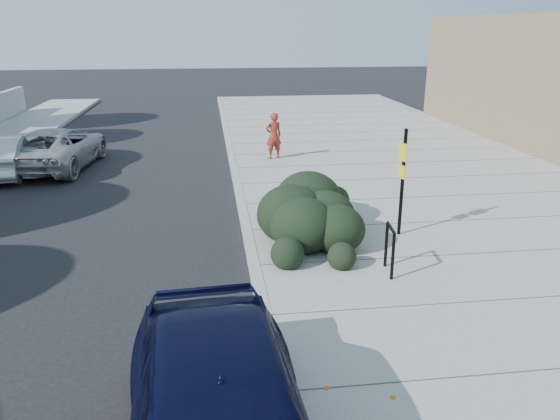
% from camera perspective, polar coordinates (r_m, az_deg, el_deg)
% --- Properties ---
extents(ground, '(120.00, 120.00, 0.00)m').
position_cam_1_polar(ground, '(9.20, -1.54, -11.77)').
color(ground, black).
rests_on(ground, ground).
extents(sidewalk_near, '(11.20, 50.00, 0.15)m').
position_cam_1_polar(sidewalk_near, '(15.10, 17.95, 0.02)').
color(sidewalk_near, gray).
rests_on(sidewalk_near, ground).
extents(curb_near, '(0.22, 50.00, 0.17)m').
position_cam_1_polar(curb_near, '(13.70, -3.75, -0.92)').
color(curb_near, '#9E9E99').
rests_on(curb_near, ground).
extents(bike_rack, '(0.13, 0.65, 0.95)m').
position_cam_1_polar(bike_rack, '(10.57, 11.41, -3.60)').
color(bike_rack, black).
rests_on(bike_rack, sidewalk_near).
extents(sign_post, '(0.12, 0.28, 2.43)m').
position_cam_1_polar(sign_post, '(12.36, 12.66, 3.53)').
color(sign_post, black).
rests_on(sign_post, sidewalk_near).
extents(hedge, '(3.15, 4.26, 1.44)m').
position_cam_1_polar(hedge, '(12.23, 3.68, 0.54)').
color(hedge, black).
rests_on(hedge, sidewalk_near).
extents(wagon_silver, '(1.87, 4.09, 1.30)m').
position_cam_1_polar(wagon_silver, '(20.10, -26.93, 5.07)').
color(wagon_silver, '#BABBC0').
rests_on(wagon_silver, ground).
extents(suv_silver, '(2.85, 5.25, 1.40)m').
position_cam_1_polar(suv_silver, '(20.41, -22.26, 6.02)').
color(suv_silver, '#9FA2A4').
rests_on(suv_silver, ground).
extents(pedestrian, '(0.68, 0.54, 1.64)m').
position_cam_1_polar(pedestrian, '(19.64, -0.67, 7.77)').
color(pedestrian, maroon).
rests_on(pedestrian, sidewalk_near).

